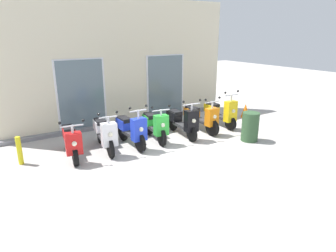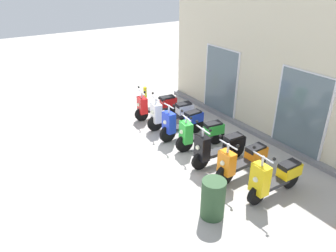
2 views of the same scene
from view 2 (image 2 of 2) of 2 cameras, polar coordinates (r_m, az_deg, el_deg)
name	(u,v)px [view 2 (image 2 of 2)]	position (r m, az deg, el deg)	size (l,w,h in m)	color
ground_plane	(159,163)	(8.47, -1.56, -6.56)	(40.00, 40.00, 0.00)	#A8A39E
storefront_facade	(263,67)	(9.82, 16.48, 9.90)	(8.09, 0.50, 4.15)	beige
scooter_red	(156,105)	(10.79, -2.11, 3.65)	(0.60, 1.53, 1.12)	black
scooter_white	(171,113)	(10.09, 0.51, 2.30)	(0.56, 1.64, 1.20)	black
scooter_blue	(182,122)	(9.50, 2.46, 0.65)	(0.54, 1.57, 1.26)	black
scooter_green	(200,133)	(8.98, 5.76, -1.23)	(0.60, 1.53, 1.16)	black
scooter_black	(218,147)	(8.31, 8.90, -3.70)	(0.62, 1.64, 1.24)	black
scooter_orange	(242,161)	(7.91, 12.98, -6.01)	(0.62, 1.66, 1.20)	black
scooter_yellow	(274,178)	(7.46, 18.27, -8.67)	(0.60, 1.54, 1.29)	black
curb_bollard	(145,96)	(11.89, -4.05, 5.29)	(0.12, 0.12, 0.70)	yellow
trash_bin	(213,199)	(6.68, 7.96, -12.62)	(0.49, 0.49, 0.85)	#2D4C2D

